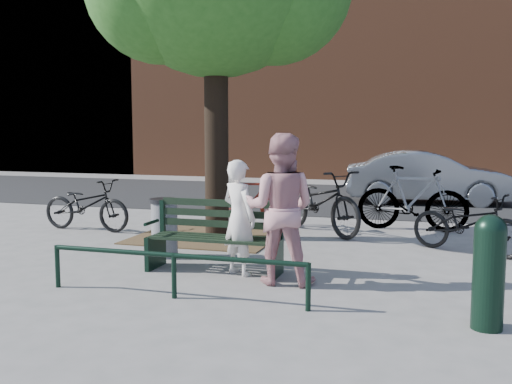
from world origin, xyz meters
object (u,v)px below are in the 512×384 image
(person_right, at_px, (280,209))
(bicycle_c, at_px, (320,201))
(parked_car, at_px, (428,178))
(litter_bin, at_px, (164,227))
(park_bench, at_px, (216,235))
(person_left, at_px, (239,218))
(bollard, at_px, (489,268))

(person_right, distance_m, bicycle_c, 3.45)
(parked_car, bearing_deg, litter_bin, 146.58)
(park_bench, xyz_separation_m, litter_bin, (-1.02, 0.56, -0.05))
(person_left, xyz_separation_m, person_right, (0.60, -0.24, 0.17))
(litter_bin, height_order, parked_car, parked_car)
(bollard, xyz_separation_m, litter_bin, (-4.22, 1.87, -0.14))
(park_bench, relative_size, person_left, 1.18)
(park_bench, xyz_separation_m, parked_car, (2.59, 7.90, 0.18))
(person_right, bearing_deg, person_left, -24.63)
(bollard, distance_m, parked_car, 9.23)
(park_bench, height_order, person_left, person_left)
(person_right, bearing_deg, park_bench, -21.55)
(park_bench, relative_size, bicycle_c, 0.80)
(park_bench, bearing_deg, person_left, -12.73)
(bicycle_c, relative_size, parked_car, 0.55)
(person_right, xyz_separation_m, bollard, (2.25, -0.99, -0.33))
(person_right, distance_m, bollard, 2.48)
(person_left, bearing_deg, litter_bin, 5.03)
(litter_bin, distance_m, bicycle_c, 3.12)
(person_left, distance_m, bicycle_c, 3.22)
(park_bench, distance_m, litter_bin, 1.16)
(person_left, height_order, parked_car, person_left)
(person_left, relative_size, litter_bin, 1.72)
(person_left, distance_m, parked_car, 8.29)
(person_left, bearing_deg, parked_car, -75.65)
(person_left, distance_m, person_right, 0.67)
(person_right, relative_size, parked_car, 0.45)
(person_right, bearing_deg, litter_bin, -27.15)
(bicycle_c, bearing_deg, person_left, -146.92)
(park_bench, height_order, litter_bin, park_bench)
(person_right, bearing_deg, parked_car, -104.50)
(bollard, bearing_deg, person_left, 156.68)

